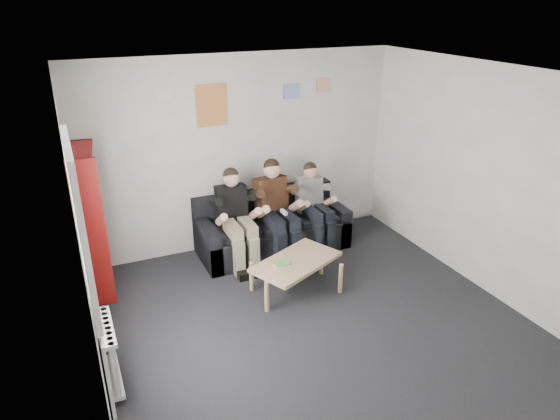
# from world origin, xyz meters

# --- Properties ---
(room_shell) EXTENTS (5.00, 5.00, 5.00)m
(room_shell) POSITION_xyz_m (0.00, 0.00, 1.35)
(room_shell) COLOR black
(room_shell) RESTS_ON ground
(sofa) EXTENTS (2.10, 0.86, 0.81)m
(sofa) POSITION_xyz_m (0.27, 2.10, 0.29)
(sofa) COLOR black
(sofa) RESTS_ON ground
(bookshelf) EXTENTS (0.27, 0.81, 1.80)m
(bookshelf) POSITION_xyz_m (-2.09, 1.99, 0.90)
(bookshelf) COLOR maroon
(bookshelf) RESTS_ON ground
(coffee_table) EXTENTS (1.08, 0.60, 0.43)m
(coffee_table) POSITION_xyz_m (0.09, 0.93, 0.38)
(coffee_table) COLOR tan
(coffee_table) RESTS_ON ground
(game_cases) EXTENTS (0.20, 0.16, 0.03)m
(game_cases) POSITION_xyz_m (-0.12, 0.89, 0.45)
(game_cases) COLOR silver
(game_cases) RESTS_ON coffee_table
(person_left) EXTENTS (0.41, 0.87, 1.31)m
(person_left) POSITION_xyz_m (-0.31, 1.91, 0.65)
(person_left) COLOR black
(person_left) RESTS_ON sofa
(person_middle) EXTENTS (0.43, 0.92, 1.35)m
(person_middle) POSITION_xyz_m (0.27, 1.90, 0.66)
(person_middle) COLOR #442816
(person_middle) RESTS_ON sofa
(person_right) EXTENTS (0.37, 0.79, 1.23)m
(person_right) POSITION_xyz_m (0.86, 1.91, 0.62)
(person_right) COLOR white
(person_right) RESTS_ON sofa
(radiator) EXTENTS (0.10, 0.64, 0.60)m
(radiator) POSITION_xyz_m (-2.15, 0.20, 0.35)
(radiator) COLOR white
(radiator) RESTS_ON ground
(window) EXTENTS (0.05, 1.30, 2.36)m
(window) POSITION_xyz_m (-2.22, 0.20, 1.03)
(window) COLOR white
(window) RESTS_ON room_shell
(poster_large) EXTENTS (0.42, 0.01, 0.55)m
(poster_large) POSITION_xyz_m (-0.40, 2.49, 2.05)
(poster_large) COLOR gold
(poster_large) RESTS_ON room_shell
(poster_blue) EXTENTS (0.25, 0.01, 0.20)m
(poster_blue) POSITION_xyz_m (0.75, 2.49, 2.15)
(poster_blue) COLOR #416CDE
(poster_blue) RESTS_ON room_shell
(poster_pink) EXTENTS (0.22, 0.01, 0.18)m
(poster_pink) POSITION_xyz_m (1.25, 2.49, 2.20)
(poster_pink) COLOR #E1469E
(poster_pink) RESTS_ON room_shell
(poster_sign) EXTENTS (0.20, 0.01, 0.14)m
(poster_sign) POSITION_xyz_m (-1.00, 2.49, 2.25)
(poster_sign) COLOR white
(poster_sign) RESTS_ON room_shell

